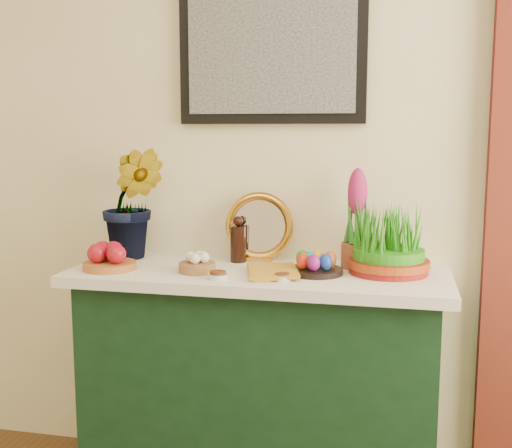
{
  "coord_description": "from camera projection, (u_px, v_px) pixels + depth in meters",
  "views": [
    {
      "loc": [
        0.48,
        -0.28,
        1.41
      ],
      "look_at": [
        -0.02,
        1.95,
        1.07
      ],
      "focal_mm": 45.0,
      "sensor_mm": 36.0,
      "label": 1
    }
  ],
  "objects": [
    {
      "name": "apple_bowl",
      "position": [
        109.0,
        258.0,
        2.39
      ],
      "size": [
        0.24,
        0.24,
        0.1
      ],
      "color": "#AA612A",
      "rests_on": "tablecloth"
    },
    {
      "name": "tablecloth",
      "position": [
        259.0,
        275.0,
        2.39
      ],
      "size": [
        1.4,
        0.55,
        0.04
      ],
      "primitive_type": "cube",
      "color": "white",
      "rests_on": "sideboard"
    },
    {
      "name": "mirror",
      "position": [
        259.0,
        227.0,
        2.55
      ],
      "size": [
        0.28,
        0.09,
        0.28
      ],
      "color": "gold",
      "rests_on": "tablecloth"
    },
    {
      "name": "hyacinth_green",
      "position": [
        132.0,
        185.0,
        2.57
      ],
      "size": [
        0.35,
        0.32,
        0.59
      ],
      "primitive_type": "imported",
      "rotation": [
        0.0,
        0.0,
        0.25
      ],
      "color": "#276920",
      "rests_on": "tablecloth"
    },
    {
      "name": "spice_dish_right",
      "position": [
        282.0,
        277.0,
        2.22
      ],
      "size": [
        0.06,
        0.06,
        0.03
      ],
      "color": "silver",
      "rests_on": "tablecloth"
    },
    {
      "name": "hyacinth_pink",
      "position": [
        357.0,
        223.0,
        2.4
      ],
      "size": [
        0.12,
        0.12,
        0.38
      ],
      "color": "brown",
      "rests_on": "tablecloth"
    },
    {
      "name": "spice_dish_left",
      "position": [
        218.0,
        275.0,
        2.24
      ],
      "size": [
        0.07,
        0.07,
        0.03
      ],
      "color": "silver",
      "rests_on": "tablecloth"
    },
    {
      "name": "garlic_basket",
      "position": [
        197.0,
        264.0,
        2.35
      ],
      "size": [
        0.17,
        0.17,
        0.08
      ],
      "color": "#9B6C3E",
      "rests_on": "tablecloth"
    },
    {
      "name": "sideboard",
      "position": [
        259.0,
        388.0,
        2.46
      ],
      "size": [
        1.3,
        0.45,
        0.85
      ],
      "primitive_type": "cube",
      "color": "#13341D",
      "rests_on": "ground"
    },
    {
      "name": "egg_plate",
      "position": [
        315.0,
        265.0,
        2.32
      ],
      "size": [
        0.25,
        0.25,
        0.08
      ],
      "color": "black",
      "rests_on": "tablecloth"
    },
    {
      "name": "book",
      "position": [
        248.0,
        271.0,
        2.3
      ],
      "size": [
        0.22,
        0.27,
        0.03
      ],
      "primitive_type": "imported",
      "rotation": [
        0.0,
        0.0,
        0.27
      ],
      "color": "gold",
      "rests_on": "tablecloth"
    },
    {
      "name": "vinegar_cruet",
      "position": [
        238.0,
        242.0,
        2.52
      ],
      "size": [
        0.06,
        0.06,
        0.18
      ],
      "color": "black",
      "rests_on": "tablecloth"
    },
    {
      "name": "wheatgrass_sabzeh",
      "position": [
        389.0,
        244.0,
        2.32
      ],
      "size": [
        0.3,
        0.3,
        0.24
      ],
      "color": "maroon",
      "rests_on": "tablecloth"
    }
  ]
}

